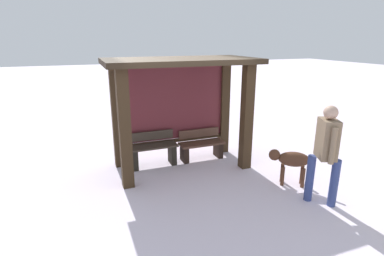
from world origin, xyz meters
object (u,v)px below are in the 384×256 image
Objects in this scene: bus_shelter at (179,91)px; dog at (291,160)px; bench_left_inside at (153,151)px; bench_center_inside at (201,146)px; person_walking at (326,148)px.

dog is (1.70, -1.73, -1.19)m from bus_shelter.
bus_shelter reaches higher than dog.
bench_center_inside is at bearing 0.03° from bench_left_inside.
bench_center_inside is at bearing 12.80° from bus_shelter.
bus_shelter is at bearing -167.20° from bench_center_inside.
bench_center_inside is (1.18, 0.00, -0.03)m from bench_left_inside.
dog is at bearing -39.11° from bench_left_inside.
bus_shelter is at bearing -12.75° from bench_left_inside.
bench_left_inside is 1.18m from bench_center_inside.
bench_left_inside reaches higher than bench_center_inside.
person_walking reaches higher than dog.
person_walking is at bearing -48.53° from bench_left_inside.
dog is at bearing 93.46° from person_walking.
bus_shelter is 1.79× the size of person_walking.
bench_center_inside is 0.61× the size of person_walking.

